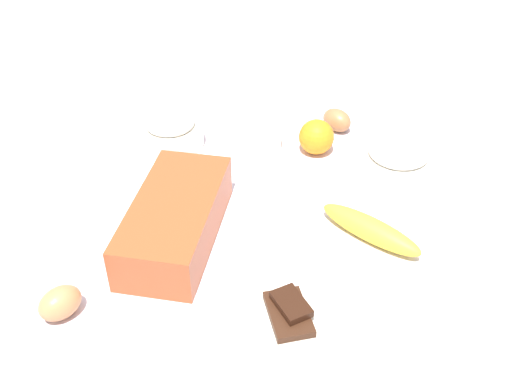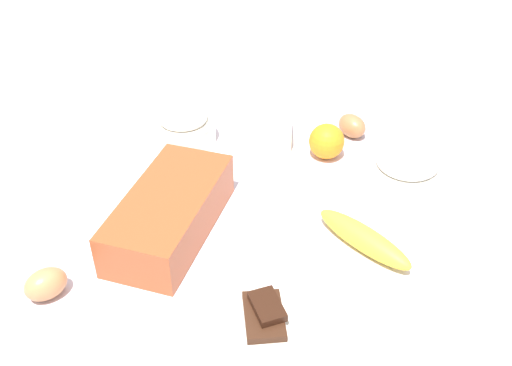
# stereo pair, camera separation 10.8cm
# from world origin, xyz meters

# --- Properties ---
(ground_plane) EXTENTS (2.40, 2.40, 0.02)m
(ground_plane) POSITION_xyz_m (0.00, 0.00, -0.01)
(ground_plane) COLOR silver
(loaf_pan) EXTENTS (0.30, 0.19, 0.08)m
(loaf_pan) POSITION_xyz_m (-0.10, 0.14, 0.04)
(loaf_pan) COLOR #9E4723
(loaf_pan) RESTS_ON ground_plane
(flour_bowl) EXTENTS (0.13, 0.13, 0.07)m
(flour_bowl) POSITION_xyz_m (0.19, 0.17, 0.03)
(flour_bowl) COLOR silver
(flour_bowl) RESTS_ON ground_plane
(sugar_bowl) EXTENTS (0.15, 0.15, 0.07)m
(sugar_bowl) POSITION_xyz_m (0.08, -0.28, 0.03)
(sugar_bowl) COLOR silver
(sugar_bowl) RESTS_ON ground_plane
(banana) EXTENTS (0.16, 0.17, 0.04)m
(banana) POSITION_xyz_m (-0.11, -0.19, 0.02)
(banana) COLOR yellow
(banana) RESTS_ON ground_plane
(orange_fruit) EXTENTS (0.07, 0.07, 0.07)m
(orange_fruit) POSITION_xyz_m (0.16, -0.13, 0.04)
(orange_fruit) COLOR orange
(orange_fruit) RESTS_ON ground_plane
(butter_block) EXTENTS (0.09, 0.07, 0.06)m
(butter_block) POSITION_xyz_m (0.21, -0.02, 0.03)
(butter_block) COLOR #F4EDB2
(butter_block) RESTS_ON ground_plane
(egg_near_butter) EXTENTS (0.08, 0.08, 0.05)m
(egg_near_butter) POSITION_xyz_m (0.24, -0.18, 0.02)
(egg_near_butter) COLOR #A06C41
(egg_near_butter) RESTS_ON ground_plane
(egg_beside_bowl) EXTENTS (0.08, 0.08, 0.05)m
(egg_beside_bowl) POSITION_xyz_m (-0.26, 0.30, 0.02)
(egg_beside_bowl) COLOR #B87D4B
(egg_beside_bowl) RESTS_ON ground_plane
(chocolate_plate) EXTENTS (0.13, 0.13, 0.03)m
(chocolate_plate) POSITION_xyz_m (-0.29, -0.04, 0.01)
(chocolate_plate) COLOR silver
(chocolate_plate) RESTS_ON ground_plane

